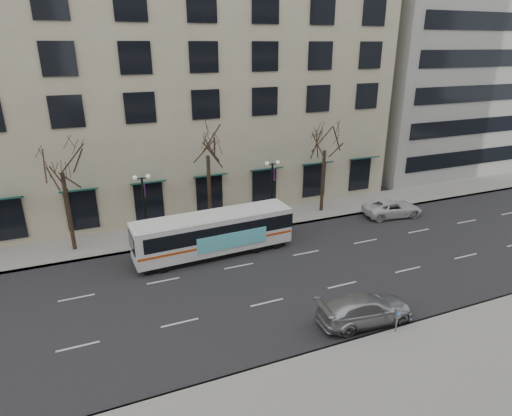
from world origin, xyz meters
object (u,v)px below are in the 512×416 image
tree_far_mid (207,143)px  white_pickup (392,208)px  lamp_post_left (144,205)px  silver_car (365,309)px  city_bus (215,233)px  pay_station (398,315)px  lamp_post_right (272,189)px  tree_far_right (325,139)px  tree_far_left (60,159)px

tree_far_mid → white_pickup: size_ratio=1.72×
lamp_post_left → silver_car: 16.85m
city_bus → pay_station: (5.82, -11.89, -0.52)m
lamp_post_right → white_pickup: (10.07, -2.52, -2.25)m
lamp_post_right → pay_station: lamp_post_right is taller
tree_far_mid → silver_car: size_ratio=1.65×
white_pickup → pay_station: (-10.17, -12.99, 0.42)m
lamp_post_left → lamp_post_right: 10.00m
tree_far_mid → lamp_post_right: bearing=-6.8°
lamp_post_right → silver_car: (-0.94, -14.03, -2.19)m
tree_far_right → lamp_post_left: 15.40m
lamp_post_right → pay_station: (-0.10, -15.50, -1.84)m
tree_far_left → lamp_post_right: size_ratio=1.60×
tree_far_mid → tree_far_right: size_ratio=1.06×
city_bus → pay_station: size_ratio=8.37×
lamp_post_left → white_pickup: lamp_post_left is taller
tree_far_right → lamp_post_left: size_ratio=1.55×
lamp_post_left → pay_station: size_ratio=3.94×
lamp_post_right → white_pickup: lamp_post_right is taller
city_bus → silver_car: (4.98, -10.42, -0.87)m
tree_far_mid → white_pickup: tree_far_mid is taller
silver_car → tree_far_left: bearing=47.7°
tree_far_mid → city_bus: tree_far_mid is taller
city_bus → white_pickup: (15.99, 1.09, -0.93)m
tree_far_right → city_bus: size_ratio=0.73×
silver_car → pay_station: bearing=-146.4°
white_pickup → lamp_post_right: bearing=83.6°
lamp_post_right → pay_station: 15.61m
tree_far_mid → tree_far_right: tree_far_mid is taller
city_bus → pay_station: 13.25m
tree_far_right → lamp_post_right: 6.11m
lamp_post_left → city_bus: 5.61m
silver_car → pay_station: silver_car is taller
tree_far_mid → lamp_post_right: (5.01, -0.60, -3.96)m
tree_far_left → white_pickup: bearing=-7.1°
city_bus → silver_car: city_bus is taller
white_pickup → tree_far_right: bearing=66.1°
city_bus → pay_station: city_bus is taller
lamp_post_left → city_bus: bearing=-41.5°
white_pickup → pay_station: pay_station is taller
lamp_post_right → tree_far_left: bearing=177.7°
tree_far_right → pay_station: size_ratio=6.09×
city_bus → silver_car: bearing=-67.3°
tree_far_right → white_pickup: size_ratio=1.62×
tree_far_right → lamp_post_right: (-4.99, -0.60, -3.48)m
tree_far_mid → silver_car: bearing=-74.5°
city_bus → silver_car: 11.59m
tree_far_left → tree_far_mid: tree_far_mid is taller
tree_far_left → white_pickup: (25.08, -3.12, -6.01)m
tree_far_mid → lamp_post_right: tree_far_mid is taller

